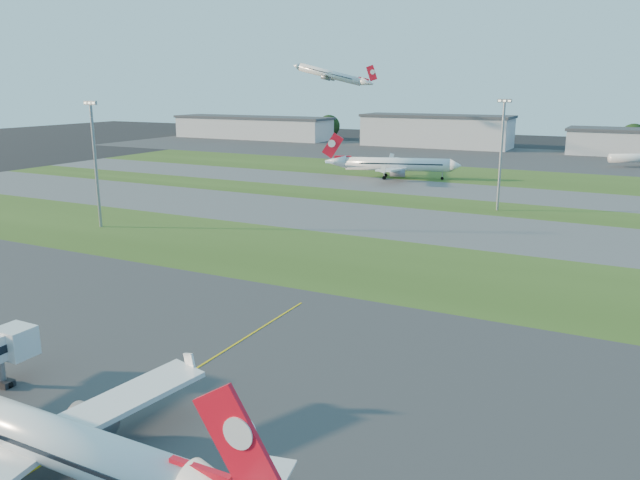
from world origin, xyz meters
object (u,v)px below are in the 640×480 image
Objects in this scene: airliner_parked at (42,438)px; airliner_taxiing at (396,165)px; light_mast_west at (95,156)px; light_mast_centre at (501,148)px.

airliner_taxiing is at bearing 101.50° from airliner_parked.
airliner_taxiing is 99.21m from light_mast_west.
airliner_parked is 162.36m from airliner_taxiing.
airliner_parked is 0.87× the size of airliner_taxiing.
light_mast_west is at bearing 133.81° from airliner_parked.
airliner_taxiing reaches higher than airliner_parked.
light_mast_west is (-62.32, 65.29, 11.03)m from airliner_parked.
airliner_taxiing is 1.53× the size of light_mast_centre.
light_mast_centre reaches higher than airliner_taxiing.
airliner_taxiing is 1.53× the size of light_mast_west.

